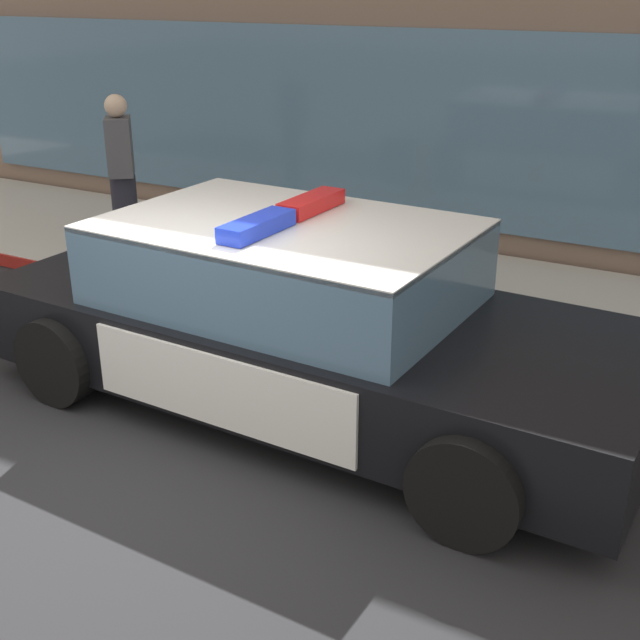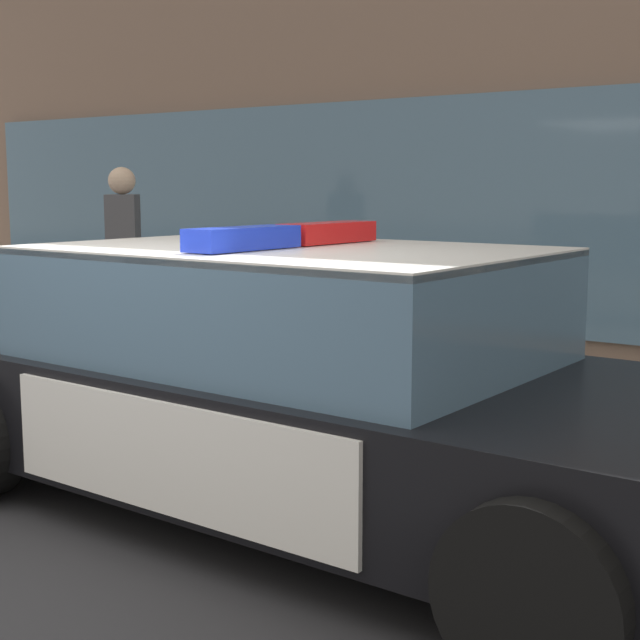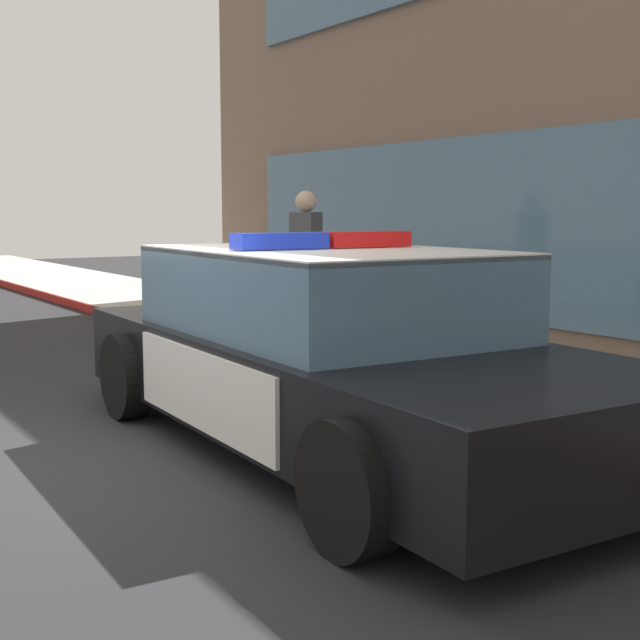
% 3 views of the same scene
% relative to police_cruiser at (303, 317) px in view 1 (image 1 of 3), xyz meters
% --- Properties ---
extents(ground, '(48.00, 48.00, 0.00)m').
position_rel_police_cruiser_xyz_m(ground, '(-0.56, -1.25, -0.68)').
color(ground, '#262628').
extents(sidewalk, '(48.00, 2.63, 0.15)m').
position_rel_police_cruiser_xyz_m(sidewalk, '(-0.56, 2.43, -0.61)').
color(sidewalk, '#B2ADA3').
rests_on(sidewalk, ground).
extents(curb_red_paint, '(28.80, 0.04, 0.14)m').
position_rel_police_cruiser_xyz_m(curb_red_paint, '(-0.56, 1.10, -0.61)').
color(curb_red_paint, maroon).
rests_on(curb_red_paint, ground).
extents(police_cruiser, '(4.99, 2.31, 1.49)m').
position_rel_police_cruiser_xyz_m(police_cruiser, '(0.00, 0.00, 0.00)').
color(police_cruiser, black).
rests_on(police_cruiser, ground).
extents(fire_hydrant, '(0.34, 0.39, 0.73)m').
position_rel_police_cruiser_xyz_m(fire_hydrant, '(-1.45, 1.59, -0.18)').
color(fire_hydrant, gold).
rests_on(fire_hydrant, sidewalk).
extents(pedestrian_on_sidewalk, '(0.45, 0.48, 1.71)m').
position_rel_police_cruiser_xyz_m(pedestrian_on_sidewalk, '(-3.37, 1.90, 0.33)').
color(pedestrian_on_sidewalk, '#23232D').
rests_on(pedestrian_on_sidewalk, sidewalk).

